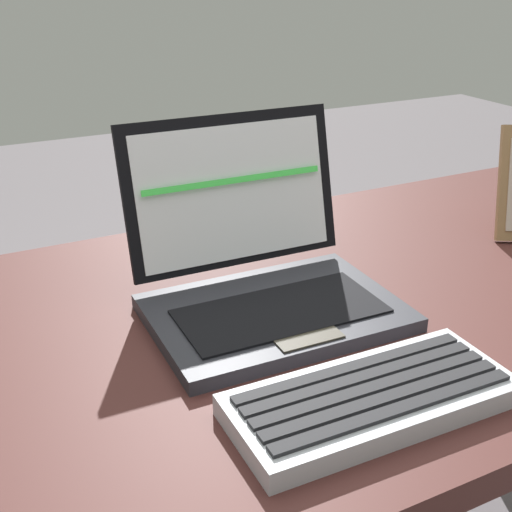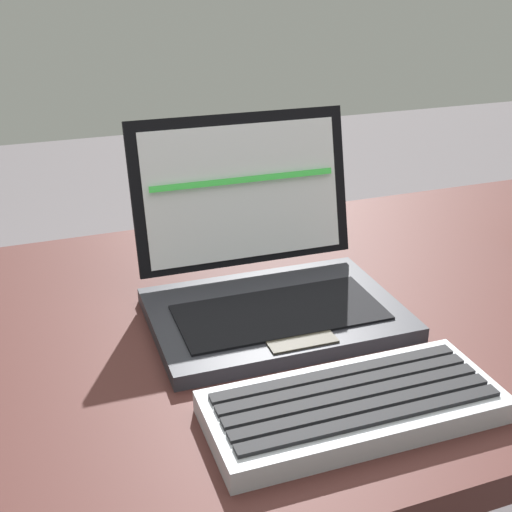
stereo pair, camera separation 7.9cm
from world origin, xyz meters
The scene contains 3 objects.
desk centered at (0.00, 0.00, 0.68)m, with size 1.49×0.68×0.75m.
laptop_front centered at (-0.10, 0.02, 0.80)m, with size 0.31×0.27×0.23m.
external_keyboard centered at (-0.10, -0.22, 0.77)m, with size 0.29×0.13×0.03m.
Camera 1 is at (-0.44, -0.65, 1.17)m, focal length 46.90 mm.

